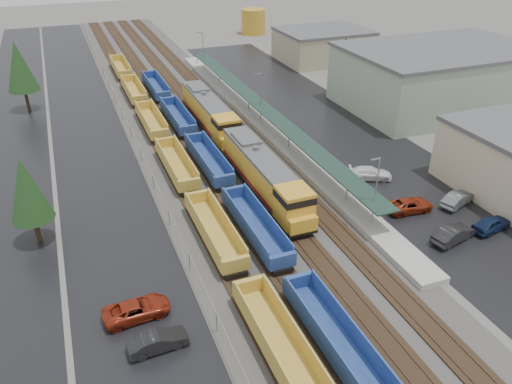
# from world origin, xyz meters

# --- Properties ---
(ballast_strip) EXTENTS (20.00, 160.00, 0.08)m
(ballast_strip) POSITION_xyz_m (0.00, 60.00, 0.04)
(ballast_strip) COLOR #302D2B
(ballast_strip) RESTS_ON ground
(trackbed) EXTENTS (14.60, 160.00, 0.22)m
(trackbed) POSITION_xyz_m (-0.00, 60.00, 0.16)
(trackbed) COLOR black
(trackbed) RESTS_ON ground
(west_parking_lot) EXTENTS (10.00, 160.00, 0.02)m
(west_parking_lot) POSITION_xyz_m (-15.00, 60.00, 0.01)
(west_parking_lot) COLOR black
(west_parking_lot) RESTS_ON ground
(west_road) EXTENTS (9.00, 160.00, 0.02)m
(west_road) POSITION_xyz_m (-25.00, 60.00, 0.01)
(west_road) COLOR black
(west_road) RESTS_ON ground
(east_commuter_lot) EXTENTS (16.00, 100.00, 0.02)m
(east_commuter_lot) POSITION_xyz_m (19.00, 50.00, 0.01)
(east_commuter_lot) COLOR black
(east_commuter_lot) RESTS_ON ground
(station_platform) EXTENTS (3.00, 80.00, 8.00)m
(station_platform) POSITION_xyz_m (9.50, 50.01, 0.73)
(station_platform) COLOR #9E9B93
(station_platform) RESTS_ON ground
(chainlink_fence) EXTENTS (0.08, 160.04, 2.02)m
(chainlink_fence) POSITION_xyz_m (-9.50, 58.44, 1.61)
(chainlink_fence) COLOR gray
(chainlink_fence) RESTS_ON ground
(industrial_buildings) EXTENTS (32.52, 75.30, 9.50)m
(industrial_buildings) POSITION_xyz_m (37.76, 45.85, 4.25)
(industrial_buildings) COLOR tan
(industrial_buildings) RESTS_ON ground
(tree_west_near) EXTENTS (3.96, 3.96, 9.00)m
(tree_west_near) POSITION_xyz_m (-22.00, 30.00, 5.82)
(tree_west_near) COLOR #332316
(tree_west_near) RESTS_ON ground
(tree_west_far) EXTENTS (4.84, 4.84, 11.00)m
(tree_west_far) POSITION_xyz_m (-23.00, 70.00, 7.12)
(tree_west_far) COLOR #332316
(tree_west_far) RESTS_ON ground
(tree_east) EXTENTS (4.40, 4.40, 10.00)m
(tree_east) POSITION_xyz_m (28.00, 58.00, 6.47)
(tree_east) COLOR #332316
(tree_east) RESTS_ON ground
(locomotive_lead) EXTENTS (3.20, 21.10, 4.78)m
(locomotive_lead) POSITION_xyz_m (2.00, 30.13, 2.53)
(locomotive_lead) COLOR black
(locomotive_lead) RESTS_ON ground
(locomotive_trail) EXTENTS (3.20, 21.10, 4.78)m
(locomotive_trail) POSITION_xyz_m (2.00, 51.13, 2.53)
(locomotive_trail) COLOR black
(locomotive_trail) RESTS_ON ground
(well_string_yellow) EXTENTS (2.63, 106.17, 2.33)m
(well_string_yellow) POSITION_xyz_m (-6.00, 39.23, 1.16)
(well_string_yellow) COLOR #B09230
(well_string_yellow) RESTS_ON ground
(well_string_blue) EXTENTS (2.58, 93.97, 2.29)m
(well_string_blue) POSITION_xyz_m (-2.00, 31.04, 1.15)
(well_string_blue) COLOR navy
(well_string_blue) RESTS_ON ground
(storage_tank) EXTENTS (6.20, 6.20, 6.20)m
(storage_tank) POSITION_xyz_m (31.79, 110.18, 3.10)
(storage_tank) COLOR #BE8C26
(storage_tank) RESTS_ON ground
(parked_car_west_b) EXTENTS (1.78, 4.54, 1.47)m
(parked_car_west_b) POSITION_xyz_m (-14.03, 12.01, 0.74)
(parked_car_west_b) COLOR black
(parked_car_west_b) RESTS_ON ground
(parked_car_west_c) EXTENTS (2.84, 5.47, 1.47)m
(parked_car_west_c) POSITION_xyz_m (-14.90, 15.96, 0.74)
(parked_car_west_c) COLOR maroon
(parked_car_west_c) RESTS_ON ground
(parked_car_east_a) EXTENTS (2.82, 5.22, 1.63)m
(parked_car_east_a) POSITION_xyz_m (15.63, 15.14, 0.82)
(parked_car_east_a) COLOR black
(parked_car_east_a) RESTS_ON ground
(parked_car_east_b) EXTENTS (2.82, 5.32, 1.42)m
(parked_car_east_b) POSITION_xyz_m (15.19, 21.37, 0.71)
(parked_car_east_b) COLOR maroon
(parked_car_east_b) RESTS_ON ground
(parked_car_east_c) EXTENTS (3.96, 5.57, 1.50)m
(parked_car_east_c) POSITION_xyz_m (15.31, 29.24, 0.75)
(parked_car_east_c) COLOR white
(parked_car_east_c) RESTS_ON ground
(parked_car_east_d) EXTENTS (2.56, 4.78, 1.55)m
(parked_car_east_d) POSITION_xyz_m (20.50, 15.22, 0.77)
(parked_car_east_d) COLOR #122145
(parked_car_east_d) RESTS_ON ground
(parked_car_east_e) EXTENTS (3.09, 4.89, 1.52)m
(parked_car_east_e) POSITION_xyz_m (20.77, 20.45, 0.76)
(parked_car_east_e) COLOR #595C5E
(parked_car_east_e) RESTS_ON ground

